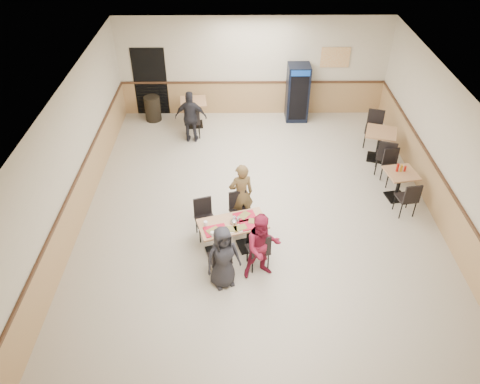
{
  "coord_description": "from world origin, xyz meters",
  "views": [
    {
      "loc": [
        -0.5,
        -8.31,
        6.89
      ],
      "look_at": [
        -0.44,
        -0.5,
        1.0
      ],
      "focal_mm": 35.0,
      "sensor_mm": 36.0,
      "label": 1
    }
  ],
  "objects_px": {
    "side_table_near": "(399,181)",
    "pepsi_cooler": "(298,93)",
    "lone_diner": "(191,117)",
    "side_table_far": "(380,141)",
    "diner_woman_left": "(223,257)",
    "main_table": "(233,232)",
    "diner_woman_right": "(262,247)",
    "back_table": "(194,109)",
    "trash_bin": "(153,109)",
    "diner_man_opposite": "(241,194)"
  },
  "relations": [
    {
      "from": "side_table_near",
      "to": "back_table",
      "type": "bearing_deg",
      "value": 144.52
    },
    {
      "from": "lone_diner",
      "to": "back_table",
      "type": "relative_size",
      "value": 1.82
    },
    {
      "from": "diner_man_opposite",
      "to": "pepsi_cooler",
      "type": "xyz_separation_m",
      "value": [
        1.73,
        4.86,
        0.1
      ]
    },
    {
      "from": "diner_man_opposite",
      "to": "pepsi_cooler",
      "type": "relative_size",
      "value": 0.89
    },
    {
      "from": "side_table_near",
      "to": "side_table_far",
      "type": "height_order",
      "value": "side_table_far"
    },
    {
      "from": "main_table",
      "to": "side_table_far",
      "type": "xyz_separation_m",
      "value": [
        3.86,
        3.49,
        0.06
      ]
    },
    {
      "from": "side_table_near",
      "to": "trash_bin",
      "type": "relative_size",
      "value": 1.05
    },
    {
      "from": "side_table_far",
      "to": "pepsi_cooler",
      "type": "relative_size",
      "value": 0.56
    },
    {
      "from": "diner_woman_left",
      "to": "pepsi_cooler",
      "type": "height_order",
      "value": "pepsi_cooler"
    },
    {
      "from": "diner_woman_left",
      "to": "pepsi_cooler",
      "type": "bearing_deg",
      "value": 50.02
    },
    {
      "from": "main_table",
      "to": "diner_woman_right",
      "type": "relative_size",
      "value": 1.02
    },
    {
      "from": "back_table",
      "to": "lone_diner",
      "type": "bearing_deg",
      "value": -90.0
    },
    {
      "from": "diner_woman_left",
      "to": "trash_bin",
      "type": "relative_size",
      "value": 1.83
    },
    {
      "from": "pepsi_cooler",
      "to": "side_table_far",
      "type": "bearing_deg",
      "value": -49.95
    },
    {
      "from": "diner_man_opposite",
      "to": "lone_diner",
      "type": "bearing_deg",
      "value": -85.99
    },
    {
      "from": "diner_woman_right",
      "to": "diner_man_opposite",
      "type": "relative_size",
      "value": 0.97
    },
    {
      "from": "side_table_far",
      "to": "back_table",
      "type": "height_order",
      "value": "side_table_far"
    },
    {
      "from": "diner_man_opposite",
      "to": "back_table",
      "type": "relative_size",
      "value": 1.84
    },
    {
      "from": "diner_man_opposite",
      "to": "side_table_far",
      "type": "height_order",
      "value": "diner_man_opposite"
    },
    {
      "from": "diner_woman_right",
      "to": "side_table_far",
      "type": "distance_m",
      "value": 5.33
    },
    {
      "from": "main_table",
      "to": "diner_woman_right",
      "type": "xyz_separation_m",
      "value": [
        0.57,
        -0.69,
        0.25
      ]
    },
    {
      "from": "lone_diner",
      "to": "back_table",
      "type": "distance_m",
      "value": 0.93
    },
    {
      "from": "side_table_far",
      "to": "main_table",
      "type": "bearing_deg",
      "value": -137.87
    },
    {
      "from": "diner_woman_right",
      "to": "side_table_far",
      "type": "bearing_deg",
      "value": 38.07
    },
    {
      "from": "pepsi_cooler",
      "to": "trash_bin",
      "type": "distance_m",
      "value": 4.4
    },
    {
      "from": "back_table",
      "to": "diner_woman_right",
      "type": "bearing_deg",
      "value": -74.01
    },
    {
      "from": "back_table",
      "to": "diner_woman_left",
      "type": "bearing_deg",
      "value": -81.01
    },
    {
      "from": "diner_woman_left",
      "to": "side_table_near",
      "type": "bearing_deg",
      "value": 10.59
    },
    {
      "from": "side_table_far",
      "to": "diner_man_opposite",
      "type": "bearing_deg",
      "value": -145.04
    },
    {
      "from": "pepsi_cooler",
      "to": "trash_bin",
      "type": "relative_size",
      "value": 2.28
    },
    {
      "from": "diner_woman_right",
      "to": "trash_bin",
      "type": "distance_m",
      "value": 7.11
    },
    {
      "from": "diner_woman_left",
      "to": "main_table",
      "type": "bearing_deg",
      "value": 56.35
    },
    {
      "from": "main_table",
      "to": "trash_bin",
      "type": "height_order",
      "value": "trash_bin"
    },
    {
      "from": "diner_woman_right",
      "to": "diner_woman_left",
      "type": "bearing_deg",
      "value": -176.82
    },
    {
      "from": "side_table_near",
      "to": "pepsi_cooler",
      "type": "bearing_deg",
      "value": 116.42
    },
    {
      "from": "diner_woman_left",
      "to": "diner_man_opposite",
      "type": "relative_size",
      "value": 0.91
    },
    {
      "from": "trash_bin",
      "to": "lone_diner",
      "type": "bearing_deg",
      "value": -44.47
    },
    {
      "from": "side_table_near",
      "to": "pepsi_cooler",
      "type": "height_order",
      "value": "pepsi_cooler"
    },
    {
      "from": "diner_woman_left",
      "to": "diner_man_opposite",
      "type": "height_order",
      "value": "diner_man_opposite"
    },
    {
      "from": "diner_woman_left",
      "to": "back_table",
      "type": "bearing_deg",
      "value": 76.37
    },
    {
      "from": "diner_woman_right",
      "to": "side_table_far",
      "type": "relative_size",
      "value": 1.52
    },
    {
      "from": "side_table_near",
      "to": "pepsi_cooler",
      "type": "relative_size",
      "value": 0.46
    },
    {
      "from": "pepsi_cooler",
      "to": "trash_bin",
      "type": "bearing_deg",
      "value": -179.84
    },
    {
      "from": "lone_diner",
      "to": "side_table_near",
      "type": "relative_size",
      "value": 1.9
    },
    {
      "from": "main_table",
      "to": "lone_diner",
      "type": "height_order",
      "value": "lone_diner"
    },
    {
      "from": "lone_diner",
      "to": "side_table_far",
      "type": "bearing_deg",
      "value": 172.48
    },
    {
      "from": "pepsi_cooler",
      "to": "trash_bin",
      "type": "height_order",
      "value": "pepsi_cooler"
    },
    {
      "from": "diner_woman_right",
      "to": "side_table_near",
      "type": "distance_m",
      "value": 4.15
    },
    {
      "from": "side_table_near",
      "to": "side_table_far",
      "type": "bearing_deg",
      "value": 91.58
    },
    {
      "from": "diner_man_opposite",
      "to": "lone_diner",
      "type": "height_order",
      "value": "diner_man_opposite"
    }
  ]
}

